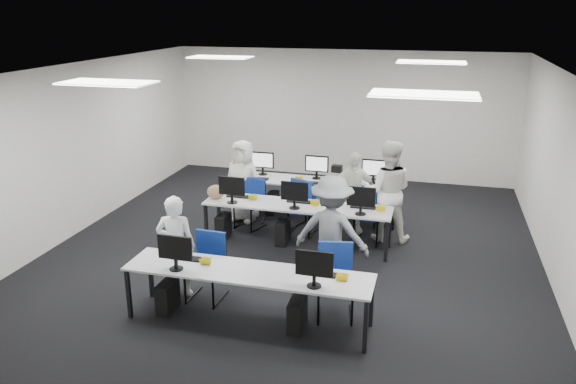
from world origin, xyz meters
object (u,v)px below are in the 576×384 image
(desk_mid, at_px, (297,208))
(desk_front, at_px, (248,275))
(chair_2, at_px, (250,213))
(student_0, at_px, (176,246))
(student_1, at_px, (387,191))
(chair_7, at_px, (367,221))
(chair_0, at_px, (207,279))
(chair_3, at_px, (302,219))
(chair_5, at_px, (253,206))
(chair_4, at_px, (369,225))
(photographer, at_px, (332,232))
(student_2, at_px, (243,181))
(chair_6, at_px, (308,212))
(chair_1, at_px, (335,294))
(student_3, at_px, (352,193))

(desk_mid, bearing_deg, desk_front, -90.00)
(chair_2, xyz_separation_m, student_0, (-0.17, -2.72, 0.46))
(chair_2, xyz_separation_m, student_1, (2.48, 0.07, 0.61))
(desk_mid, distance_m, chair_7, 1.40)
(chair_0, xyz_separation_m, chair_3, (0.73, 2.68, -0.02))
(student_1, bearing_deg, chair_0, 48.35)
(desk_mid, relative_size, chair_7, 3.77)
(chair_5, bearing_deg, desk_mid, -50.00)
(chair_4, bearing_deg, photographer, -91.20)
(chair_0, height_order, photographer, photographer)
(chair_2, height_order, chair_5, chair_5)
(desk_mid, xyz_separation_m, student_2, (-1.28, 0.89, 0.10))
(chair_0, height_order, chair_4, chair_0)
(desk_mid, height_order, chair_6, chair_6)
(desk_mid, height_order, chair_2, chair_2)
(chair_7, bearing_deg, student_1, -35.66)
(chair_1, height_order, chair_3, chair_1)
(chair_6, height_order, student_2, student_2)
(chair_1, relative_size, student_3, 0.65)
(chair_1, xyz_separation_m, student_0, (-2.26, 0.00, 0.44))
(chair_3, xyz_separation_m, student_1, (1.48, 0.12, 0.62))
(chair_4, xyz_separation_m, student_1, (0.26, 0.16, 0.60))
(chair_4, distance_m, student_2, 2.54)
(chair_4, relative_size, student_0, 0.62)
(chair_6, bearing_deg, chair_0, -84.37)
(desk_mid, relative_size, student_0, 2.15)
(desk_mid, xyz_separation_m, photographer, (0.84, -1.33, 0.16))
(chair_3, xyz_separation_m, chair_6, (0.05, 0.27, 0.04))
(chair_1, xyz_separation_m, chair_4, (0.13, 2.63, -0.01))
(chair_5, distance_m, chair_6, 1.12)
(chair_5, bearing_deg, chair_2, -89.50)
(chair_6, bearing_deg, chair_3, -79.83)
(desk_mid, bearing_deg, chair_2, 151.01)
(chair_5, distance_m, photographer, 3.03)
(chair_0, distance_m, chair_2, 2.74)
(chair_0, relative_size, student_2, 0.60)
(chair_0, bearing_deg, photographer, 30.34)
(photographer, bearing_deg, student_2, -40.11)
(student_0, height_order, student_2, student_2)
(chair_1, xyz_separation_m, chair_3, (-1.09, 2.67, -0.03))
(desk_mid, xyz_separation_m, chair_5, (-1.10, 0.93, -0.39))
(chair_4, xyz_separation_m, photographer, (-0.35, -1.80, 0.55))
(chair_6, distance_m, chair_7, 1.09)
(chair_6, bearing_deg, student_0, -92.07)
(chair_2, bearing_deg, chair_4, 16.86)
(student_2, xyz_separation_m, student_3, (2.10, -0.07, -0.03))
(chair_2, relative_size, student_1, 0.50)
(chair_1, relative_size, chair_5, 1.07)
(chair_6, relative_size, student_0, 0.66)
(chair_2, height_order, chair_7, chair_2)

